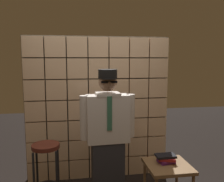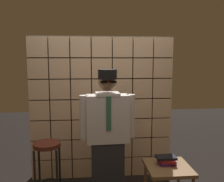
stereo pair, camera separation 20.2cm
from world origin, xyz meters
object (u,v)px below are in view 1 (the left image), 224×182
Objects in this scene: standing_person at (108,136)px; bar_stool at (46,160)px; book_stack at (166,158)px; side_table at (168,170)px.

bar_stool is at bearing 167.52° from standing_person.
standing_person reaches higher than book_stack.
side_table is (1.46, -0.31, -0.10)m from bar_stool.
standing_person is 0.77m from book_stack.
bar_stool is at bearing 169.94° from book_stack.
bar_stool is 1.48m from book_stack.
side_table is at bearing -85.76° from book_stack.
bar_stool reaches higher than book_stack.
bar_stool is 3.15× the size of book_stack.
standing_person is 3.09× the size of side_table.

